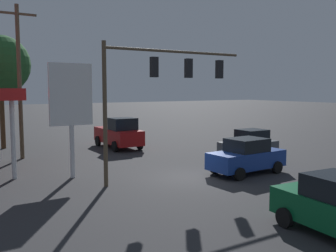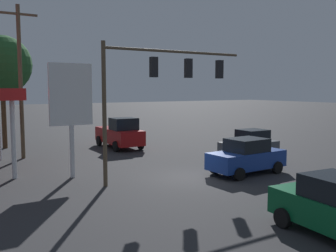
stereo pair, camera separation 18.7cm
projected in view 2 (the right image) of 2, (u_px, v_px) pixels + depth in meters
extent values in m
plane|color=#2D2D30|center=(188.00, 177.00, 19.45)|extent=(200.00, 200.00, 0.00)
cylinder|color=brown|center=(104.00, 115.00, 17.38)|extent=(0.20, 0.20, 6.79)
cylinder|color=brown|center=(177.00, 52.00, 19.14)|extent=(7.99, 0.14, 0.14)
cube|color=black|center=(154.00, 67.00, 18.52)|extent=(0.36, 0.28, 1.00)
sphere|color=#360505|center=(152.00, 61.00, 18.64)|extent=(0.22, 0.22, 0.22)
sphere|color=#392305|center=(152.00, 67.00, 18.67)|extent=(0.22, 0.22, 0.22)
sphere|color=#41FF6B|center=(152.00, 73.00, 18.70)|extent=(0.22, 0.22, 0.22)
cube|color=black|center=(188.00, 68.00, 19.59)|extent=(0.36, 0.28, 1.00)
sphere|color=#360505|center=(186.00, 63.00, 19.71)|extent=(0.22, 0.22, 0.22)
sphere|color=#392305|center=(186.00, 68.00, 19.74)|extent=(0.22, 0.22, 0.22)
sphere|color=#41FF6B|center=(186.00, 74.00, 19.77)|extent=(0.22, 0.22, 0.22)
cube|color=black|center=(219.00, 69.00, 20.66)|extent=(0.36, 0.28, 1.00)
sphere|color=#360505|center=(217.00, 64.00, 20.79)|extent=(0.22, 0.22, 0.22)
sphere|color=#392305|center=(217.00, 69.00, 20.82)|extent=(0.22, 0.22, 0.22)
sphere|color=#41FF6B|center=(217.00, 75.00, 20.85)|extent=(0.22, 0.22, 0.22)
cylinder|color=brown|center=(21.00, 83.00, 24.34)|extent=(0.26, 0.26, 9.97)
cube|color=brown|center=(18.00, 14.00, 23.90)|extent=(2.40, 0.14, 0.14)
cylinder|color=silver|center=(13.00, 140.00, 19.05)|extent=(0.24, 0.24, 4.02)
cylinder|color=silver|center=(71.00, 121.00, 19.23)|extent=(0.24, 0.24, 5.89)
cube|color=white|center=(71.00, 94.00, 19.09)|extent=(2.20, 0.24, 3.16)
cube|color=black|center=(70.00, 94.00, 19.20)|extent=(1.54, 0.04, 1.11)
cylinder|color=black|center=(322.00, 210.00, 13.23)|extent=(0.27, 0.67, 0.66)
cylinder|color=black|center=(283.00, 218.00, 12.40)|extent=(0.27, 0.67, 0.66)
cube|color=maroon|center=(119.00, 136.00, 29.19)|extent=(2.01, 5.20, 1.10)
cube|color=black|center=(124.00, 124.00, 28.32)|extent=(1.84, 1.60, 0.90)
cylinder|color=black|center=(141.00, 144.00, 28.33)|extent=(0.22, 0.80, 0.80)
cylinder|color=black|center=(116.00, 146.00, 27.28)|extent=(0.22, 0.80, 0.80)
cylinder|color=black|center=(122.00, 139.00, 31.21)|extent=(0.22, 0.80, 0.80)
cylinder|color=black|center=(99.00, 141.00, 30.16)|extent=(0.22, 0.80, 0.80)
cube|color=#474C51|center=(249.00, 148.00, 24.14)|extent=(3.83, 1.77, 0.90)
cube|color=black|center=(253.00, 135.00, 24.21)|extent=(1.73, 1.60, 0.76)
cylinder|color=black|center=(243.00, 159.00, 22.82)|extent=(0.62, 0.23, 0.62)
cylinder|color=black|center=(225.00, 155.00, 24.32)|extent=(0.62, 0.23, 0.62)
cylinder|color=black|center=(272.00, 156.00, 24.06)|extent=(0.62, 0.23, 0.62)
cylinder|color=black|center=(254.00, 152.00, 25.55)|extent=(0.62, 0.23, 0.62)
cube|color=navy|center=(246.00, 159.00, 20.27)|extent=(4.47, 1.99, 0.90)
cube|color=black|center=(247.00, 145.00, 20.19)|extent=(2.07, 1.74, 0.70)
cylinder|color=black|center=(239.00, 174.00, 18.76)|extent=(0.67, 0.25, 0.66)
cylinder|color=black|center=(215.00, 168.00, 20.28)|extent=(0.67, 0.25, 0.66)
cylinder|color=black|center=(277.00, 167.00, 20.34)|extent=(0.67, 0.25, 0.66)
cylinder|color=black|center=(252.00, 162.00, 21.87)|extent=(0.67, 0.25, 0.66)
cylinder|color=#4C331E|center=(4.00, 117.00, 28.77)|extent=(0.36, 0.36, 4.87)
sphere|color=#235628|center=(2.00, 65.00, 28.37)|extent=(4.45, 4.45, 4.45)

